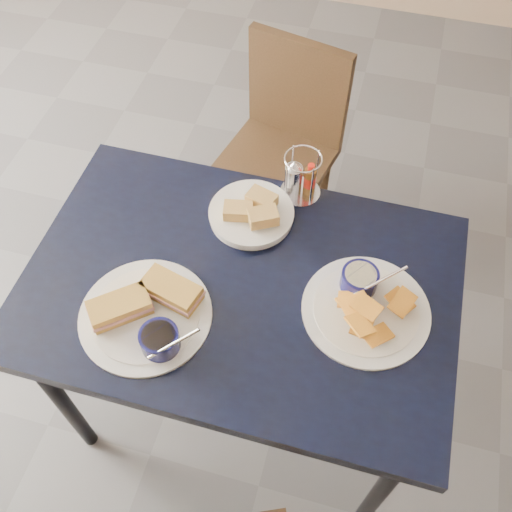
% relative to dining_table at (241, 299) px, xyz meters
% --- Properties ---
extents(ground, '(6.00, 6.00, 0.00)m').
position_rel_dining_table_xyz_m(ground, '(-0.25, 0.03, -0.67)').
color(ground, '#49494E').
rests_on(ground, ground).
extents(dining_table, '(1.07, 0.71, 0.75)m').
position_rel_dining_table_xyz_m(dining_table, '(0.00, 0.00, 0.00)').
color(dining_table, black).
rests_on(dining_table, ground).
extents(chair_far, '(0.45, 0.44, 0.81)m').
position_rel_dining_table_xyz_m(chair_far, '(-0.09, 0.84, -0.21)').
color(chair_far, '#321F10').
rests_on(chair_far, ground).
extents(sandwich_plate, '(0.32, 0.31, 0.12)m').
position_rel_dining_table_xyz_m(sandwich_plate, '(-0.18, -0.15, 0.10)').
color(sandwich_plate, white).
rests_on(sandwich_plate, dining_table).
extents(plantain_plate, '(0.31, 0.31, 0.12)m').
position_rel_dining_table_xyz_m(plantain_plate, '(0.30, 0.02, 0.10)').
color(plantain_plate, white).
rests_on(plantain_plate, dining_table).
extents(bread_basket, '(0.22, 0.22, 0.07)m').
position_rel_dining_table_xyz_m(bread_basket, '(-0.03, 0.20, 0.10)').
color(bread_basket, white).
rests_on(bread_basket, dining_table).
extents(condiment_caddy, '(0.11, 0.11, 0.14)m').
position_rel_dining_table_xyz_m(condiment_caddy, '(0.07, 0.33, 0.13)').
color(condiment_caddy, silver).
rests_on(condiment_caddy, dining_table).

